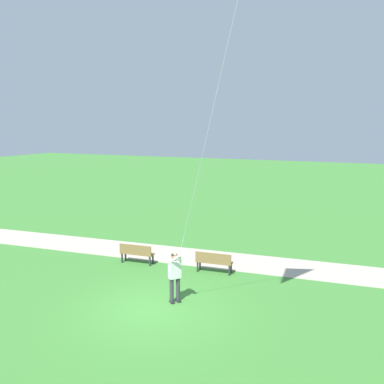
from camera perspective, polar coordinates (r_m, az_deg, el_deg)
ground_plane at (r=14.11m, az=-5.27°, el=-15.80°), size 120.00×120.00×0.00m
walkway_path at (r=18.32m, az=9.10°, el=-9.85°), size 4.96×32.09×0.02m
person_kite_flyer at (r=14.08m, az=-2.38°, el=-11.19°), size 0.57×0.61×1.83m
park_bench_near_walkway at (r=18.16m, az=-7.73°, el=-8.32°), size 0.56×1.53×0.88m
park_bench_far_walkway at (r=16.93m, az=3.06°, el=-9.56°), size 0.56×1.53×0.88m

